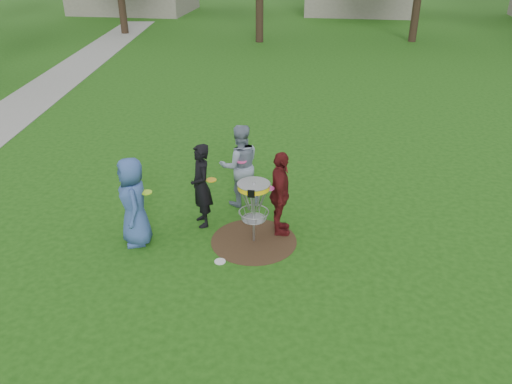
# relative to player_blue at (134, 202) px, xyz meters

# --- Properties ---
(ground) EXTENTS (100.00, 100.00, 0.00)m
(ground) POSITION_rel_player_blue_xyz_m (2.38, 0.38, -0.94)
(ground) COLOR #19470F
(ground) RESTS_ON ground
(dirt_patch) EXTENTS (1.80, 1.80, 0.01)m
(dirt_patch) POSITION_rel_player_blue_xyz_m (2.38, 0.38, -0.94)
(dirt_patch) COLOR #47331E
(dirt_patch) RESTS_ON ground
(concrete_path) EXTENTS (7.75, 39.92, 0.02)m
(concrete_path) POSITION_rel_player_blue_xyz_m (-7.62, 8.38, -0.93)
(concrete_path) COLOR #9E9E99
(concrete_path) RESTS_ON ground
(player_blue) EXTENTS (0.94, 1.09, 1.88)m
(player_blue) POSITION_rel_player_blue_xyz_m (0.00, 0.00, 0.00)
(player_blue) COLOR #365496
(player_blue) RESTS_ON ground
(player_black) EXTENTS (0.72, 0.81, 1.87)m
(player_black) POSITION_rel_player_blue_xyz_m (1.16, 0.92, -0.01)
(player_black) COLOR black
(player_black) RESTS_ON ground
(player_grey) EXTENTS (1.17, 1.05, 1.97)m
(player_grey) POSITION_rel_player_blue_xyz_m (1.81, 1.97, 0.04)
(player_grey) COLOR gray
(player_grey) RESTS_ON ground
(player_maroon) EXTENTS (0.58, 1.13, 1.85)m
(player_maroon) POSITION_rel_player_blue_xyz_m (2.87, 0.81, -0.02)
(player_maroon) COLOR #571315
(player_maroon) RESTS_ON ground
(disc_on_grass) EXTENTS (0.22, 0.22, 0.02)m
(disc_on_grass) POSITION_rel_player_blue_xyz_m (1.84, -0.46, -0.93)
(disc_on_grass) COLOR silver
(disc_on_grass) RESTS_ON ground
(disc_golf_basket) EXTENTS (0.66, 0.67, 1.38)m
(disc_golf_basket) POSITION_rel_player_blue_xyz_m (2.38, 0.38, 0.08)
(disc_golf_basket) COLOR #9EA0A5
(disc_golf_basket) RESTS_ON ground
(held_discs) EXTENTS (2.60, 1.88, 0.09)m
(held_discs) POSITION_rel_player_blue_xyz_m (1.56, 0.79, 0.22)
(held_discs) COLOR #ABEF1A
(held_discs) RESTS_ON ground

